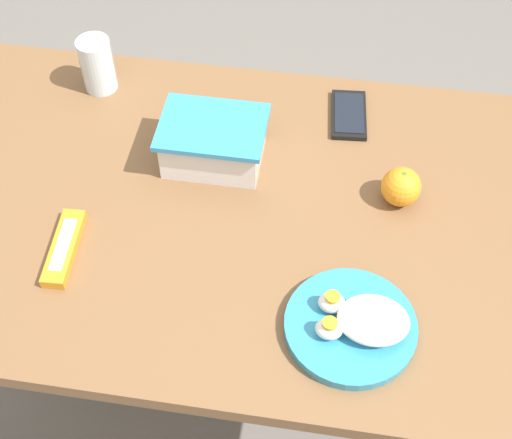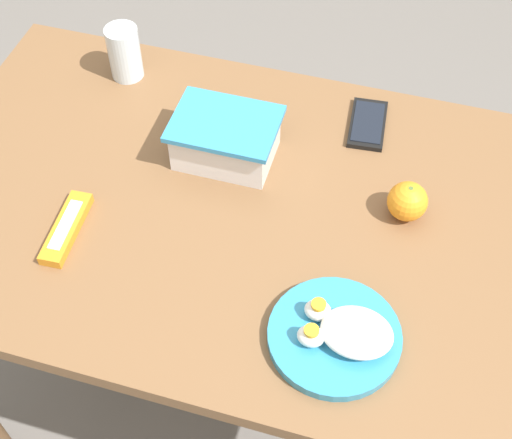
{
  "view_description": "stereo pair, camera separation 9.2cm",
  "coord_description": "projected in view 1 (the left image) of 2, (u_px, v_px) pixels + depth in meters",
  "views": [
    {
      "loc": [
        0.16,
        -0.75,
        1.7
      ],
      "look_at": [
        0.05,
        -0.04,
        0.78
      ],
      "focal_mm": 50.0,
      "sensor_mm": 36.0,
      "label": 1
    },
    {
      "loc": [
        0.25,
        -0.73,
        1.7
      ],
      "look_at": [
        0.05,
        -0.04,
        0.78
      ],
      "focal_mm": 50.0,
      "sensor_mm": 36.0,
      "label": 2
    }
  ],
  "objects": [
    {
      "name": "ground_plane",
      "position": [
        238.0,
        393.0,
        1.82
      ],
      "size": [
        10.0,
        10.0,
        0.0
      ],
      "primitive_type": "plane",
      "color": "#66605B"
    },
    {
      "name": "table",
      "position": [
        231.0,
        247.0,
        1.31
      ],
      "size": [
        1.13,
        0.73,
        0.75
      ],
      "color": "brown",
      "rests_on": "ground_plane"
    },
    {
      "name": "food_container",
      "position": [
        214.0,
        144.0,
        1.26
      ],
      "size": [
        0.19,
        0.14,
        0.09
      ],
      "color": "white",
      "rests_on": "table"
    },
    {
      "name": "orange_fruit",
      "position": [
        401.0,
        187.0,
        1.21
      ],
      "size": [
        0.07,
        0.07,
        0.07
      ],
      "color": "orange",
      "rests_on": "table"
    },
    {
      "name": "rice_plate",
      "position": [
        356.0,
        324.0,
        1.06
      ],
      "size": [
        0.2,
        0.2,
        0.06
      ],
      "color": "teal",
      "rests_on": "table"
    },
    {
      "name": "candy_bar",
      "position": [
        64.0,
        248.0,
        1.16
      ],
      "size": [
        0.05,
        0.15,
        0.02
      ],
      "color": "orange",
      "rests_on": "table"
    },
    {
      "name": "cell_phone",
      "position": [
        349.0,
        115.0,
        1.35
      ],
      "size": [
        0.08,
        0.13,
        0.01
      ],
      "color": "black",
      "rests_on": "table"
    },
    {
      "name": "drinking_glass",
      "position": [
        97.0,
        65.0,
        1.37
      ],
      "size": [
        0.06,
        0.06,
        0.11
      ],
      "color": "silver",
      "rests_on": "table"
    }
  ]
}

